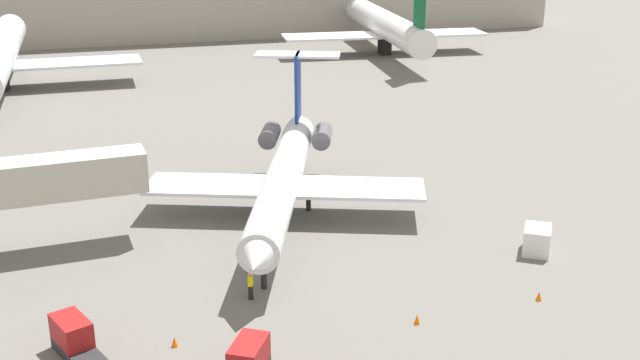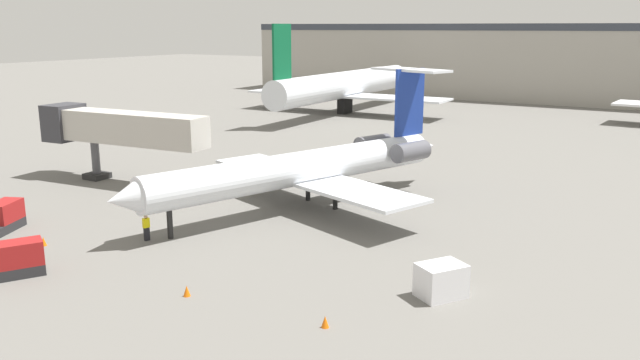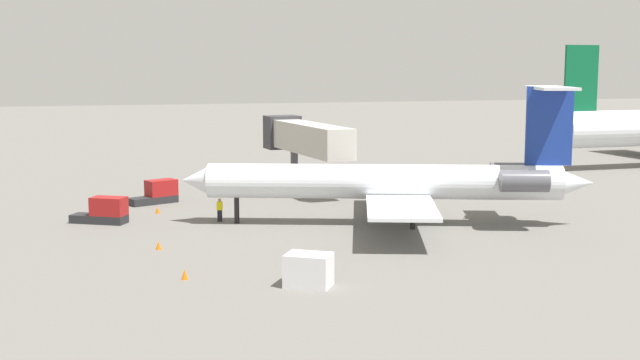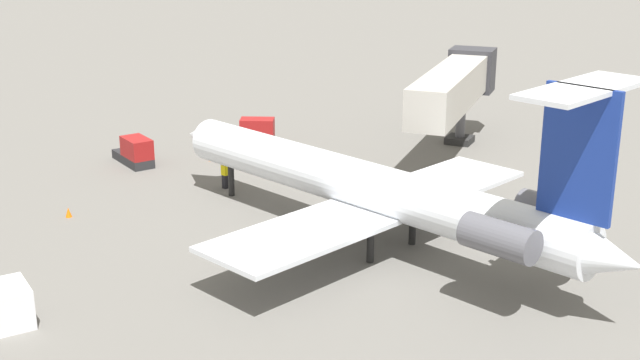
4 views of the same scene
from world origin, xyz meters
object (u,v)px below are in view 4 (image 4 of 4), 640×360
jet_bridge (456,86)px  baggage_tug_lead (253,133)px  ground_crew_marshaller (225,175)px  baggage_tug_trailing (135,153)px  traffic_cone_near (211,157)px  traffic_cone_mid (68,212)px  regional_jet (379,188)px  cargo_container_uld (8,305)px

jet_bridge → baggage_tug_lead: size_ratio=3.84×
ground_crew_marshaller → baggage_tug_trailing: 8.17m
traffic_cone_near → traffic_cone_mid: size_ratio=1.00×
traffic_cone_near → baggage_tug_lead: bearing=174.0°
baggage_tug_trailing → jet_bridge: bearing=123.7°
regional_jet → baggage_tug_trailing: regional_jet is taller
jet_bridge → ground_crew_marshaller: (13.84, -10.15, -3.83)m
baggage_tug_lead → traffic_cone_mid: 17.59m
traffic_cone_mid → baggage_tug_trailing: bearing=-164.0°
jet_bridge → baggage_tug_lead: (4.35, -13.61, -3.85)m
baggage_tug_lead → cargo_container_uld: bearing=9.4°
baggage_tug_lead → traffic_cone_near: 4.85m
ground_crew_marshaller → cargo_container_uld: 18.90m
jet_bridge → cargo_container_uld: 34.12m
regional_jet → cargo_container_uld: size_ratio=9.99×
jet_bridge → cargo_container_uld: jet_bridge is taller
jet_bridge → traffic_cone_mid: (21.85, -15.34, -4.41)m
jet_bridge → baggage_tug_trailing: bearing=-56.3°
ground_crew_marshaller → traffic_cone_mid: bearing=-32.9°
regional_jet → jet_bridge: size_ratio=1.72×
jet_bridge → cargo_container_uld: (32.70, -8.93, -3.84)m
baggage_tug_trailing → traffic_cone_near: size_ratio=7.57×
baggage_tug_lead → cargo_container_uld: baggage_tug_lead is taller
traffic_cone_near → traffic_cone_mid: same height
traffic_cone_mid → cargo_container_uld: bearing=30.6°
baggage_tug_lead → traffic_cone_mid: bearing=-5.6°
cargo_container_uld → traffic_cone_near: size_ratio=5.09×
baggage_tug_lead → traffic_cone_mid: size_ratio=7.69×
traffic_cone_mid → traffic_cone_near: bearing=174.5°
baggage_tug_lead → regional_jet: bearing=47.0°
regional_jet → cargo_container_uld: 17.78m
cargo_container_uld → jet_bridge: bearing=164.7°
cargo_container_uld → traffic_cone_mid: 12.62m
regional_jet → cargo_container_uld: regional_jet is taller
traffic_cone_mid → regional_jet: bearing=100.5°
regional_jet → ground_crew_marshaller: regional_jet is taller
baggage_tug_lead → baggage_tug_trailing: same height
traffic_cone_near → cargo_container_uld: bearing=12.4°
jet_bridge → baggage_tug_trailing: (12.10, -18.14, -3.85)m
traffic_cone_near → traffic_cone_mid: 12.76m
jet_bridge → traffic_cone_mid: size_ratio=29.50×
baggage_tug_trailing → cargo_container_uld: 22.57m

